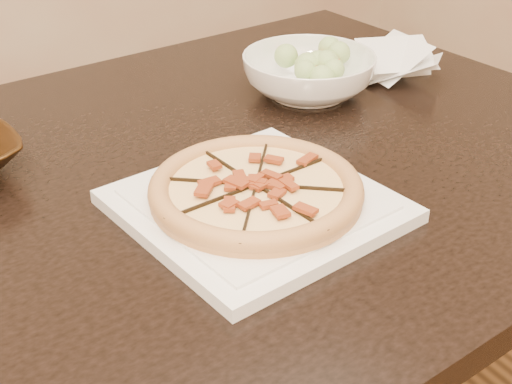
% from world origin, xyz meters
% --- Properties ---
extents(dining_table, '(1.57, 1.09, 0.75)m').
position_xyz_m(dining_table, '(-0.03, 0.17, 0.66)').
color(dining_table, black).
rests_on(dining_table, floor).
extents(plate, '(0.34, 0.34, 0.02)m').
position_xyz_m(plate, '(0.05, 0.03, 0.76)').
color(plate, white).
rests_on(plate, dining_table).
extents(pizza, '(0.27, 0.27, 0.03)m').
position_xyz_m(pizza, '(0.05, 0.03, 0.78)').
color(pizza, tan).
rests_on(pizza, plate).
extents(salad_bowl, '(0.30, 0.30, 0.07)m').
position_xyz_m(salad_bowl, '(0.33, 0.31, 0.79)').
color(salad_bowl, white).
rests_on(salad_bowl, dining_table).
extents(salad, '(0.09, 0.11, 0.04)m').
position_xyz_m(salad, '(0.33, 0.31, 0.84)').
color(salad, '#A1CA7A').
rests_on(salad, salad_bowl).
extents(cling_film, '(0.19, 0.17, 0.05)m').
position_xyz_m(cling_film, '(0.52, 0.29, 0.78)').
color(cling_film, white).
rests_on(cling_film, dining_table).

